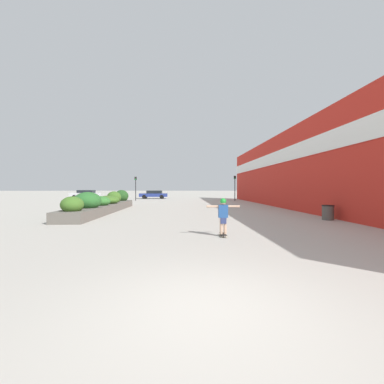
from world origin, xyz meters
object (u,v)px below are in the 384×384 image
skateboard (223,235)px  skateboarder (223,212)px  car_center_left (154,194)px  car_leftmost (85,194)px  traffic_light_right (235,184)px  trash_bin (328,212)px  traffic_light_left (136,184)px

skateboard → skateboarder: 0.85m
car_center_left → skateboarder: bearing=-169.2°
car_leftmost → skateboard: bearing=-152.1°
car_center_left → traffic_light_right: bearing=-120.2°
trash_bin → car_center_left: bearing=114.7°
car_center_left → traffic_light_left: bearing=163.5°
traffic_light_left → traffic_light_right: traffic_light_right is taller
trash_bin → car_center_left: 31.68m
skateboard → trash_bin: bearing=34.1°
traffic_light_right → traffic_light_left: bearing=176.7°
skateboard → traffic_light_left: bearing=106.1°
skateboarder → trash_bin: bearing=34.1°
trash_bin → traffic_light_left: 27.14m
skateboard → trash_bin: (6.81, 4.75, 0.36)m
car_center_left → traffic_light_right: size_ratio=1.31×
traffic_light_left → traffic_light_right: bearing=-3.3°
skateboarder → car_center_left: size_ratio=0.29×
skateboard → car_leftmost: car_leftmost is taller
car_center_left → traffic_light_left: size_ratio=1.35×
skateboarder → traffic_light_right: 27.10m
skateboard → car_leftmost: 37.90m
car_center_left → traffic_light_right: (12.26, -7.12, 1.67)m
car_leftmost → car_center_left: size_ratio=0.99×
traffic_light_right → car_leftmost: bearing=163.3°
trash_bin → traffic_light_right: (-0.96, 21.67, 1.97)m
skateboarder → skateboard: bearing=-76.7°
car_center_left → traffic_light_left: traffic_light_left is taller
skateboarder → traffic_light_right: (5.85, 26.42, 1.48)m
traffic_light_right → car_center_left: bearing=149.8°
skateboarder → car_leftmost: bearing=117.1°
skateboard → traffic_light_left: (-8.27, 27.23, 2.26)m
skateboarder → car_leftmost: (-17.72, 33.50, -0.14)m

